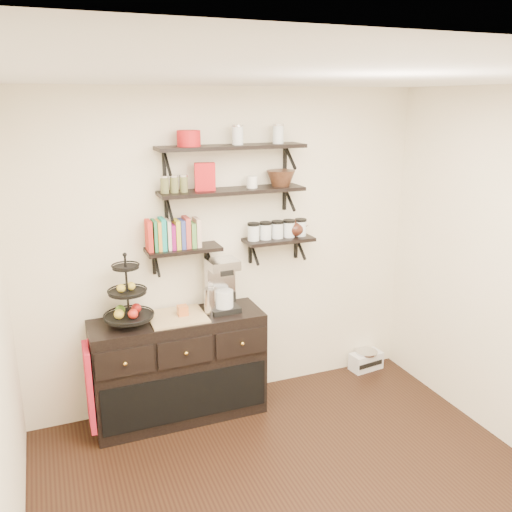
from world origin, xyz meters
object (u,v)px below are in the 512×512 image
at_px(sideboard, 179,368).
at_px(fruit_stand, 128,301).
at_px(coffee_maker, 222,286).
at_px(radio, 366,360).

bearing_deg(sideboard, fruit_stand, 179.34).
bearing_deg(sideboard, coffee_maker, 4.41).
bearing_deg(coffee_maker, sideboard, -178.21).
relative_size(sideboard, fruit_stand, 2.50).
height_order(sideboard, radio, sideboard).
bearing_deg(sideboard, radio, 3.86).
xyz_separation_m(sideboard, radio, (1.92, 0.13, -0.36)).
bearing_deg(fruit_stand, coffee_maker, 1.93).
bearing_deg(fruit_stand, sideboard, -0.66).
xyz_separation_m(coffee_maker, radio, (1.53, 0.10, -1.02)).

